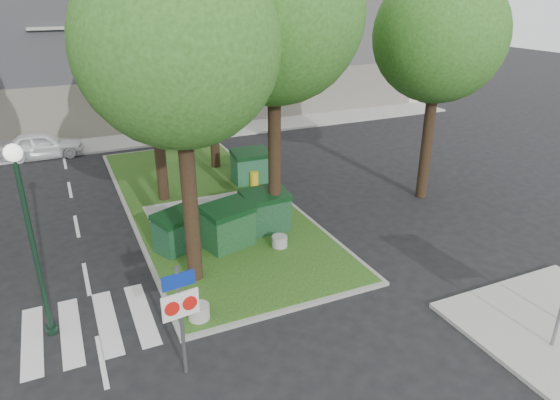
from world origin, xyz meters
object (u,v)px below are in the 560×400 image
tree_street_right (442,22)px  street_lamp (28,222)px  bollard_left (199,312)px  bollard_mid (230,226)px  car_white (42,145)px  tree_median_near_left (179,24)px  tree_median_mid (149,23)px  litter_bin (254,179)px  dumpster_c (265,211)px  dumpster_b (228,226)px  car_silver (198,118)px  bollard_right (280,241)px  dumpster_d (251,166)px  traffic_sign_pole (180,306)px

tree_street_right → street_lamp: 15.50m
bollard_left → bollard_mid: bearing=61.6°
tree_street_right → bollard_left: bearing=-157.6°
bollard_left → car_white: (-3.47, 16.96, 0.36)m
tree_median_near_left → tree_median_mid: 6.53m
tree_median_near_left → litter_bin: tree_median_near_left is taller
tree_median_near_left → dumpster_c: tree_median_near_left is taller
dumpster_b → car_silver: bearing=61.1°
bollard_right → street_lamp: street_lamp is taller
tree_median_mid → dumpster_d: tree_median_mid is taller
tree_street_right → litter_bin: size_ratio=15.15×
tree_median_near_left → bollard_mid: bearing=52.4°
tree_median_near_left → bollard_left: size_ratio=18.75×
tree_median_near_left → dumpster_b: size_ratio=5.59×
dumpster_d → bollard_right: 6.32m
dumpster_c → dumpster_d: dumpster_c is taller
litter_bin → bollard_left: bearing=-120.5°
litter_bin → dumpster_b: bearing=-120.9°
car_white → dumpster_d: bearing=-131.2°
tree_median_mid → dumpster_d: (3.91, 0.33, -6.14)m
dumpster_b → bollard_mid: (0.39, 0.96, -0.51)m
tree_median_mid → dumpster_c: bearing=-59.7°
dumpster_c → bollard_left: (-3.65, -4.12, -0.53)m
tree_median_mid → bollard_mid: (1.38, -4.06, -6.64)m
dumpster_d → car_silver: bearing=89.2°
tree_street_right → dumpster_b: 10.95m
tree_median_near_left → traffic_sign_pole: tree_median_near_left is taller
dumpster_c → traffic_sign_pole: 7.37m
tree_median_mid → dumpster_b: tree_median_mid is taller
bollard_right → street_lamp: bearing=-167.3°
dumpster_c → bollard_mid: (-1.21, 0.38, -0.51)m
street_lamp → traffic_sign_pole: 4.17m
litter_bin → traffic_sign_pole: traffic_sign_pole is taller
bollard_mid → car_silver: car_silver is taller
tree_street_right → street_lamp: size_ratio=2.00×
tree_median_mid → bollard_right: 9.20m
tree_median_near_left → bollard_right: tree_median_near_left is taller
dumpster_c → litter_bin: 4.37m
tree_street_right → bollard_left: tree_street_right is taller
tree_median_mid → tree_street_right: size_ratio=0.99×
bollard_mid → street_lamp: size_ratio=0.12×
dumpster_c → bollard_mid: 1.37m
dumpster_d → bollard_right: bearing=-100.7°
bollard_left → tree_median_mid: bearing=83.0°
traffic_sign_pole → bollard_left: bearing=57.3°
dumpster_b → bollard_left: size_ratio=3.36×
bollard_left → car_white: size_ratio=0.14×
dumpster_d → bollard_mid: 5.09m
car_silver → bollard_left: bearing=158.0°
dumpster_d → street_lamp: 11.76m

